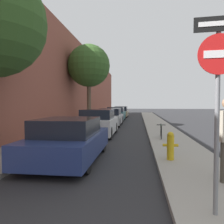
# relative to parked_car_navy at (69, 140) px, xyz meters

# --- Properties ---
(ground_plane) EXTENTS (120.00, 120.00, 0.00)m
(ground_plane) POSITION_rel_parked_car_navy_xyz_m (0.82, 9.52, -0.65)
(ground_plane) COLOR #28282B
(sidewalk_left) EXTENTS (2.00, 52.00, 0.12)m
(sidewalk_left) POSITION_rel_parked_car_navy_xyz_m (-2.08, 9.52, -0.59)
(sidewalk_left) COLOR #9E998E
(sidewalk_left) RESTS_ON ground
(sidewalk_right) EXTENTS (2.00, 52.00, 0.12)m
(sidewalk_right) POSITION_rel_parked_car_navy_xyz_m (3.72, 9.52, -0.59)
(sidewalk_right) COLOR #9E998E
(sidewalk_right) RESTS_ON ground
(building_facade_left) EXTENTS (0.70, 52.00, 7.34)m
(building_facade_left) POSITION_rel_parked_car_navy_xyz_m (-3.43, 9.52, 3.02)
(building_facade_left) COLOR brown
(building_facade_left) RESTS_ON ground
(parked_car_navy) EXTENTS (1.90, 4.15, 1.35)m
(parked_car_navy) POSITION_rel_parked_car_navy_xyz_m (0.00, 0.00, 0.00)
(parked_car_navy) COLOR black
(parked_car_navy) RESTS_ON ground
(parked_car_white) EXTENTS (1.83, 3.96, 1.49)m
(parked_car_white) POSITION_rel_parked_car_navy_xyz_m (-0.06, 5.38, 0.05)
(parked_car_white) COLOR black
(parked_car_white) RESTS_ON ground
(parked_car_silver) EXTENTS (1.76, 4.34, 1.42)m
(parked_car_silver) POSITION_rel_parked_car_navy_xyz_m (-0.07, 11.00, 0.03)
(parked_car_silver) COLOR black
(parked_car_silver) RESTS_ON ground
(parked_car_teal) EXTENTS (1.82, 4.24, 1.44)m
(parked_car_teal) POSITION_rel_parked_car_navy_xyz_m (-0.19, 16.42, 0.03)
(parked_car_teal) COLOR black
(parked_car_teal) RESTS_ON ground
(parked_car_champagne) EXTENTS (1.74, 4.63, 1.44)m
(parked_car_champagne) POSITION_rel_parked_car_navy_xyz_m (-0.09, 22.32, 0.02)
(parked_car_champagne) COLOR black
(parked_car_champagne) RESTS_ON ground
(street_tree_far) EXTENTS (3.24, 3.24, 6.21)m
(street_tree_far) POSITION_rel_parked_car_navy_xyz_m (-1.61, 9.82, 4.03)
(street_tree_far) COLOR brown
(street_tree_far) RESTS_ON sidewalk_left
(fire_hydrant) EXTENTS (0.46, 0.21, 0.84)m
(fire_hydrant) POSITION_rel_parked_car_navy_xyz_m (3.15, -0.00, -0.10)
(fire_hydrant) COLOR gold
(fire_hydrant) RESTS_ON sidewalk_right
(traffic_sign_post) EXTENTS (0.72, 0.13, 2.97)m
(traffic_sign_post) POSITION_rel_parked_car_navy_xyz_m (3.36, -3.27, 1.43)
(traffic_sign_post) COLOR gray
(traffic_sign_post) RESTS_ON sidewalk_right
(bicycle) EXTENTS (0.44, 1.63, 0.67)m
(bicycle) POSITION_rel_parked_car_navy_xyz_m (3.30, 4.28, -0.19)
(bicycle) COLOR black
(bicycle) RESTS_ON sidewalk_right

